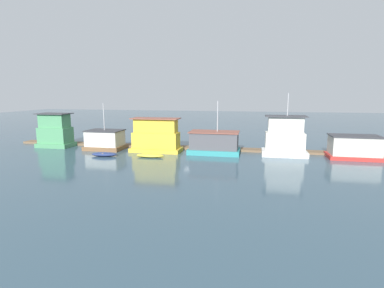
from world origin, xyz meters
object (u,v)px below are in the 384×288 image
(houseboat_teal, at_px, (214,143))
(houseboat_green, at_px, (55,132))
(dinghy_navy, at_px, (104,154))
(houseboat_yellow, at_px, (156,137))
(mooring_post_far_left, at_px, (344,150))
(dinghy_yellow, at_px, (150,155))
(houseboat_white, at_px, (285,138))
(houseboat_red, at_px, (354,147))
(houseboat_brown, at_px, (105,140))

(houseboat_teal, bearing_deg, houseboat_green, 179.41)
(dinghy_navy, bearing_deg, houseboat_yellow, 38.29)
(houseboat_green, height_order, dinghy_navy, houseboat_green)
(houseboat_green, relative_size, mooring_post_far_left, 3.08)
(dinghy_yellow, bearing_deg, houseboat_green, 165.33)
(houseboat_white, height_order, houseboat_red, houseboat_white)
(houseboat_green, bearing_deg, dinghy_navy, -25.11)
(houseboat_yellow, xyz_separation_m, dinghy_navy, (-5.82, -4.59, -1.92))
(houseboat_green, xyz_separation_m, houseboat_red, (43.52, 0.29, -0.94))
(houseboat_red, bearing_deg, dinghy_yellow, -169.57)
(houseboat_red, relative_size, mooring_post_far_left, 3.77)
(houseboat_white, xyz_separation_m, houseboat_red, (8.70, -0.08, -0.91))
(houseboat_red, bearing_deg, houseboat_teal, -178.27)
(houseboat_yellow, height_order, dinghy_yellow, houseboat_yellow)
(houseboat_green, distance_m, houseboat_red, 43.53)
(houseboat_green, height_order, houseboat_red, houseboat_green)
(houseboat_brown, bearing_deg, houseboat_green, 176.92)
(houseboat_red, relative_size, dinghy_yellow, 1.73)
(houseboat_brown, distance_m, mooring_post_far_left, 33.97)
(houseboat_teal, height_order, houseboat_red, houseboat_teal)
(houseboat_white, xyz_separation_m, dinghy_yellow, (-17.50, -4.90, -2.12))
(houseboat_red, bearing_deg, houseboat_white, 179.49)
(dinghy_yellow, distance_m, mooring_post_far_left, 26.04)
(houseboat_green, relative_size, houseboat_yellow, 0.72)
(dinghy_navy, xyz_separation_m, mooring_post_far_left, (31.65, 6.52, 0.59))
(houseboat_white, height_order, mooring_post_far_left, houseboat_white)
(houseboat_brown, xyz_separation_m, houseboat_yellow, (8.09, -0.10, 0.78))
(houseboat_green, xyz_separation_m, houseboat_yellow, (16.85, -0.58, -0.20))
(houseboat_red, xyz_separation_m, mooring_post_far_left, (-0.84, 1.06, -0.59))
(dinghy_navy, xyz_separation_m, dinghy_yellow, (6.29, 0.64, -0.03))
(houseboat_green, bearing_deg, mooring_post_far_left, 1.81)
(houseboat_teal, bearing_deg, houseboat_yellow, -177.85)
(dinghy_navy, bearing_deg, dinghy_yellow, 5.79)
(houseboat_yellow, bearing_deg, houseboat_green, 178.04)
(houseboat_green, height_order, dinghy_yellow, houseboat_green)
(houseboat_green, bearing_deg, dinghy_yellow, -14.67)
(houseboat_green, distance_m, dinghy_navy, 12.37)
(houseboat_yellow, distance_m, dinghy_yellow, 4.43)
(houseboat_teal, relative_size, houseboat_red, 1.14)
(houseboat_red, xyz_separation_m, dinghy_navy, (-32.49, -5.46, -1.18))
(houseboat_green, xyz_separation_m, houseboat_brown, (8.76, -0.47, -0.98))
(houseboat_yellow, relative_size, houseboat_teal, 0.99)
(mooring_post_far_left, bearing_deg, houseboat_teal, -174.71)
(houseboat_brown, distance_m, dinghy_yellow, 9.54)
(dinghy_yellow, bearing_deg, houseboat_brown, 154.62)
(houseboat_yellow, relative_size, houseboat_red, 1.13)
(houseboat_green, distance_m, houseboat_yellow, 16.86)
(houseboat_green, relative_size, houseboat_teal, 0.72)
(mooring_post_far_left, bearing_deg, houseboat_yellow, -175.74)
(houseboat_teal, height_order, dinghy_navy, houseboat_teal)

